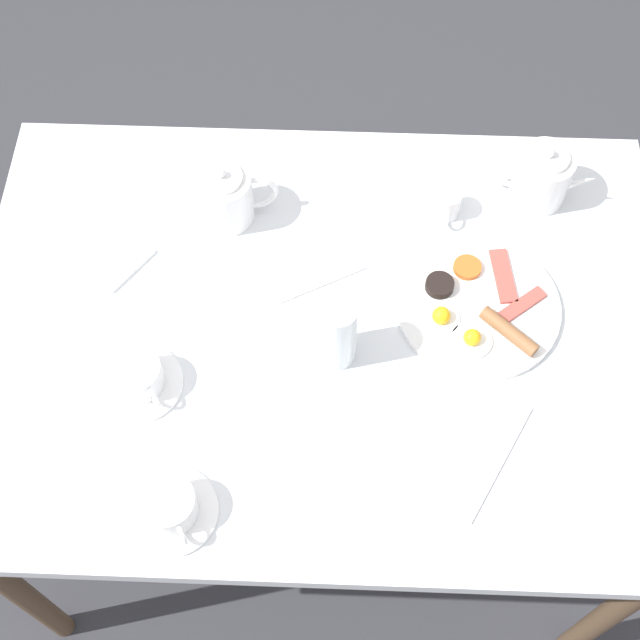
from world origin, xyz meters
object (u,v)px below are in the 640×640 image
Objects in this scene: fork_by_plate at (322,283)px; creamer_jug at (446,204)px; breakfast_plate at (477,307)px; napkin_folded at (105,251)px; teapot_near at (225,196)px; teapot_far at (541,176)px; knife_by_plate at (499,462)px; teacup_with_saucer_right at (170,507)px; water_glass_short at (337,333)px; teacup_with_saucer_left at (138,377)px.

creamer_jug is at bearing 126.25° from fork_by_plate.
creamer_jug is (-0.21, -0.05, 0.02)m from breakfast_plate.
napkin_folded is (0.11, -0.61, -0.02)m from creamer_jug.
teapot_near is 0.57m from teapot_far.
breakfast_plate is at bearing -175.61° from knife_by_plate.
teapot_near reaches higher than napkin_folded.
breakfast_plate is 1.48× the size of teapot_far.
teapot_near is 1.00× the size of teapot_far.
knife_by_plate is (0.37, 0.68, -0.00)m from napkin_folded.
water_glass_short is at bearing 139.18° from teacup_with_saucer_right.
teacup_with_saucer_left is (0.42, -0.68, -0.03)m from teapot_far.
teacup_with_saucer_right is 0.93× the size of fork_by_plate.
teapot_far is 1.34× the size of teacup_with_saucer_left.
breakfast_plate is 0.59m from teacup_with_saucer_left.
teacup_with_saucer_right is 0.51m from napkin_folded.
teacup_with_saucer_left is 1.92× the size of creamer_jug.
teacup_with_saucer_left is 0.36m from fork_by_plate.
water_glass_short reaches higher than knife_by_plate.
water_glass_short reaches higher than teapot_near.
teacup_with_saucer_right is 0.71× the size of knife_by_plate.
teacup_with_saucer_left is at bearing -78.03° from water_glass_short.
teacup_with_saucer_left is 0.93× the size of fork_by_plate.
creamer_jug is 0.27m from fork_by_plate.
teapot_near and teapot_far have the same top height.
teacup_with_saucer_left is 0.95× the size of water_glass_short.
fork_by_plate and knife_by_plate have the same top height.
knife_by_plate is at bearing 41.97° from fork_by_plate.
creamer_jug is at bearing 147.46° from water_glass_short.
water_glass_short is at bearing -125.08° from knife_by_plate.
teapot_near is 1.25× the size of fork_by_plate.
fork_by_plate is (-0.21, 0.29, -0.02)m from teacup_with_saucer_left.
teapot_near is at bearing -112.70° from breakfast_plate.
teapot_near is 0.66m from knife_by_plate.
teacup_with_saucer_right is 0.78× the size of napkin_folded.
water_glass_short is 0.75× the size of knife_by_plate.
teacup_with_saucer_left is (0.16, -0.56, 0.02)m from breakfast_plate.
teapot_far reaches higher than creamer_jug.
breakfast_plate is 1.98× the size of teacup_with_saucer_left.
breakfast_plate is at bearing 13.35° from creamer_jug.
teacup_with_saucer_left is at bearing 21.02° from napkin_folded.
fork_by_plate is at bearing 129.85° from teapot_near.
teacup_with_saucer_left reaches higher than creamer_jug.
creamer_jug is 0.49m from knife_by_plate.
teapot_far reaches higher than napkin_folded.
knife_by_plate is at bearing 61.26° from napkin_folded.
water_glass_short is (0.28, 0.21, 0.02)m from teapot_near.
teapot_far is at bearing 175.10° from teapot_near.
fork_by_plate is (0.14, 0.18, -0.05)m from teapot_near.
creamer_jug is (-0.30, 0.19, -0.05)m from water_glass_short.
breakfast_plate is at bearing -103.21° from teapot_far.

